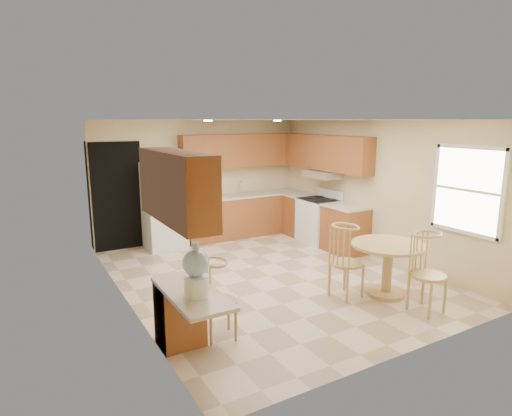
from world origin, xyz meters
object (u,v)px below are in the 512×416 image
stove (319,220)px  refrigerator (164,206)px  chair_table_b (435,268)px  water_crock (196,272)px  chair_desk (223,294)px  chair_table_a (352,256)px  dining_table (388,262)px

stove → refrigerator: bearing=157.0°
refrigerator → chair_table_b: (2.07, -4.64, -0.21)m
water_crock → chair_desk: bearing=37.5°
chair_desk → stove: bearing=137.4°
stove → chair_table_a: stove is taller
dining_table → chair_desk: (-2.62, -0.01, 0.06)m
stove → chair_table_b: 3.52m
chair_table_a → refrigerator: bearing=-166.3°
stove → dining_table: bearing=-107.8°
chair_desk → water_crock: bearing=-42.7°
stove → chair_desk: bearing=-142.4°
water_crock → stove: bearing=37.6°
refrigerator → stove: (2.88, -1.22, -0.38)m
refrigerator → water_crock: bearing=-103.9°
dining_table → water_crock: 3.13m
chair_table_a → chair_desk: (-2.07, -0.16, -0.08)m
dining_table → chair_table_b: size_ratio=1.00×
refrigerator → stove: refrigerator is taller
dining_table → chair_table_a: bearing=164.8°
stove → dining_table: 2.81m
chair_desk → chair_table_b: bearing=84.2°
chair_table_a → chair_table_b: chair_table_a is taller
chair_table_a → water_crock: (-2.52, -0.50, 0.38)m
refrigerator → water_crock: (-1.05, -4.24, 0.18)m
refrigerator → chair_desk: 3.96m
stove → chair_table_a: size_ratio=1.04×
dining_table → chair_desk: size_ratio=1.13×
chair_table_a → water_crock: size_ratio=1.88×
chair_table_b → water_crock: water_crock is taller
water_crock → dining_table: bearing=6.5°
chair_table_b → chair_desk: size_ratio=1.13×
chair_table_a → stove: bearing=143.1°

